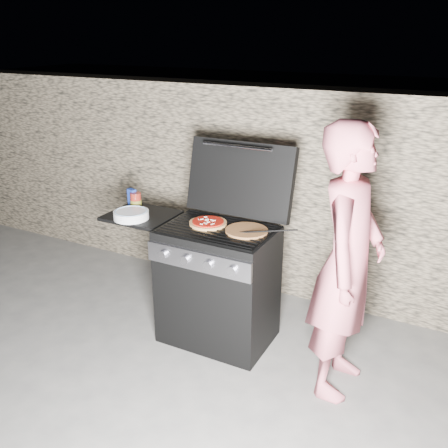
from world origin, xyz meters
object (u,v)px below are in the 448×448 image
at_px(person, 348,264).
at_px(sauce_jar, 136,201).
at_px(gas_grill, 189,277).
at_px(pizza_topped, 208,222).

bearing_deg(person, sauce_jar, 84.35).
xyz_separation_m(gas_grill, sauce_jar, (-0.53, 0.08, 0.51)).
xyz_separation_m(pizza_topped, sauce_jar, (-0.68, 0.05, 0.04)).
xyz_separation_m(sauce_jar, person, (1.73, -0.18, -0.09)).
height_order(sauce_jar, person, person).
relative_size(gas_grill, pizza_topped, 4.93).
xyz_separation_m(pizza_topped, person, (1.05, -0.12, -0.04)).
relative_size(pizza_topped, person, 0.15).
relative_size(gas_grill, sauce_jar, 10.12).
height_order(gas_grill, sauce_jar, sauce_jar).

